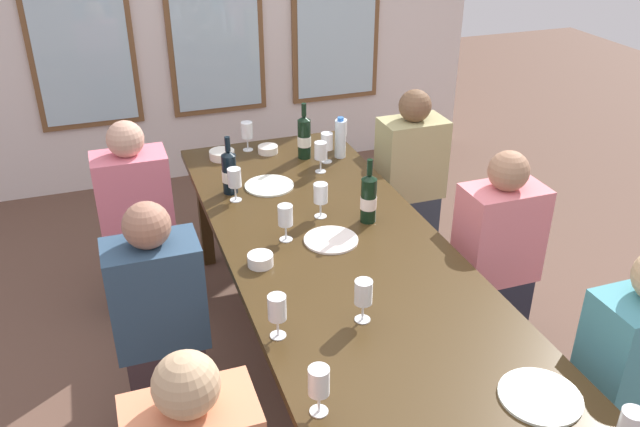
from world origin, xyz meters
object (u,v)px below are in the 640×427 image
at_px(wine_glass_0, 321,151).
at_px(wine_glass_6, 285,216).
at_px(wine_bottle_2, 304,137).
at_px(tasting_bowl_2, 268,149).
at_px(tasting_bowl_1, 260,260).
at_px(seated_person_5, 410,183).
at_px(wine_glass_8, 341,129).
at_px(seated_person_3, 629,386).
at_px(wine_bottle_0, 229,172).
at_px(wine_glass_4, 321,194).
at_px(seated_person_4, 138,224).
at_px(white_plate_2, 269,186).
at_px(seated_person_0, 161,326).
at_px(wine_glass_1, 327,143).
at_px(wine_bottle_1, 369,198).
at_px(tasting_bowl_0, 222,155).
at_px(water_bottle, 340,138).
at_px(wine_glass_3, 630,427).
at_px(wine_glass_10, 363,294).
at_px(white_plate_1, 540,396).
at_px(wine_glass_2, 234,178).
at_px(wine_glass_7, 319,382).
at_px(white_plate_0, 331,240).
at_px(wine_glass_9, 247,131).
at_px(dining_table, 341,264).
at_px(seated_person_1, 495,262).
at_px(wine_glass_5, 277,309).

bearing_deg(wine_glass_0, wine_glass_6, -121.36).
bearing_deg(wine_bottle_2, tasting_bowl_2, 142.81).
distance_m(tasting_bowl_1, seated_person_5, 1.50).
relative_size(wine_glass_8, seated_person_3, 0.16).
bearing_deg(wine_bottle_0, wine_glass_4, -48.72).
bearing_deg(tasting_bowl_1, seated_person_4, 115.16).
bearing_deg(white_plate_2, seated_person_0, -133.32).
relative_size(wine_bottle_2, seated_person_5, 0.29).
bearing_deg(seated_person_4, wine_glass_1, -0.98).
relative_size(wine_bottle_1, wine_glass_8, 1.83).
relative_size(tasting_bowl_0, water_bottle, 0.60).
height_order(wine_bottle_2, wine_glass_3, wine_bottle_2).
xyz_separation_m(tasting_bowl_1, wine_glass_4, (0.38, 0.32, 0.10)).
xyz_separation_m(wine_glass_10, seated_person_5, (0.90, 1.41, -0.33)).
distance_m(white_plate_1, wine_glass_4, 1.42).
bearing_deg(wine_glass_8, wine_glass_2, -147.72).
bearing_deg(tasting_bowl_2, wine_glass_7, -101.02).
bearing_deg(seated_person_3, tasting_bowl_2, 111.07).
height_order(white_plate_0, wine_glass_1, wine_glass_1).
xyz_separation_m(wine_glass_2, wine_glass_8, (0.75, 0.47, -0.00)).
bearing_deg(wine_glass_8, white_plate_2, -145.51).
relative_size(wine_glass_6, seated_person_3, 0.16).
height_order(wine_bottle_1, wine_glass_8, wine_bottle_1).
xyz_separation_m(wine_glass_9, wine_glass_10, (0.01, -1.74, -0.00)).
relative_size(dining_table, white_plate_1, 10.35).
bearing_deg(seated_person_1, seated_person_4, 148.84).
height_order(white_plate_0, seated_person_0, seated_person_0).
xyz_separation_m(wine_bottle_0, wine_glass_2, (0.00, -0.10, 0.00)).
bearing_deg(white_plate_0, wine_glass_9, 95.00).
height_order(wine_glass_5, wine_glass_10, same).
bearing_deg(wine_bottle_2, water_bottle, -16.53).
bearing_deg(wine_glass_2, tasting_bowl_1, -93.39).
bearing_deg(tasting_bowl_2, dining_table, -89.64).
xyz_separation_m(wine_bottle_0, seated_person_5, (1.13, 0.19, -0.33)).
xyz_separation_m(wine_bottle_1, wine_glass_5, (-0.65, -0.69, -0.00)).
height_order(wine_glass_1, wine_glass_5, same).
height_order(wine_glass_10, seated_person_0, seated_person_0).
xyz_separation_m(white_plate_2, wine_bottle_0, (-0.21, -0.00, 0.11)).
distance_m(tasting_bowl_2, wine_glass_1, 0.38).
height_order(wine_glass_1, wine_glass_8, same).
height_order(wine_glass_0, wine_glass_7, same).
height_order(water_bottle, wine_glass_7, water_bottle).
xyz_separation_m(dining_table, wine_glass_3, (0.36, -1.32, 0.18)).
distance_m(seated_person_3, seated_person_5, 1.86).
distance_m(wine_glass_3, seated_person_5, 2.33).
relative_size(tasting_bowl_0, seated_person_5, 0.13).
height_order(wine_glass_3, wine_glass_6, same).
bearing_deg(tasting_bowl_2, tasting_bowl_0, 178.60).
height_order(wine_bottle_2, seated_person_5, seated_person_5).
bearing_deg(wine_bottle_0, wine_glass_0, 9.44).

